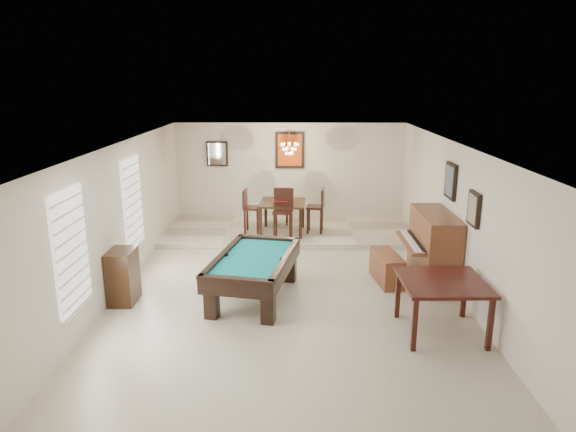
{
  "coord_description": "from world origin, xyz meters",
  "views": [
    {
      "loc": [
        0.11,
        -8.89,
        3.68
      ],
      "look_at": [
        0.0,
        0.6,
        1.15
      ],
      "focal_mm": 32.0,
      "sensor_mm": 36.0,
      "label": 1
    }
  ],
  "objects_px": {
    "apothecary_chest": "(123,276)",
    "chandelier": "(289,144)",
    "upright_piano": "(425,249)",
    "dining_chair_north": "(281,206)",
    "dining_chair_south": "(283,216)",
    "dining_table": "(282,215)",
    "pool_table": "(254,278)",
    "dining_chair_west": "(252,211)",
    "flower_vase": "(282,192)",
    "square_table": "(441,307)",
    "piano_bench": "(387,268)",
    "dining_chair_east": "(315,211)"
  },
  "relations": [
    {
      "from": "dining_chair_south",
      "to": "dining_table",
      "type": "bearing_deg",
      "value": 96.98
    },
    {
      "from": "pool_table",
      "to": "apothecary_chest",
      "type": "height_order",
      "value": "apothecary_chest"
    },
    {
      "from": "dining_table",
      "to": "dining_chair_east",
      "type": "bearing_deg",
      "value": 2.86
    },
    {
      "from": "piano_bench",
      "to": "dining_chair_north",
      "type": "xyz_separation_m",
      "value": [
        -2.06,
        3.55,
        0.33
      ]
    },
    {
      "from": "dining_chair_north",
      "to": "flower_vase",
      "type": "bearing_deg",
      "value": 95.32
    },
    {
      "from": "apothecary_chest",
      "to": "dining_chair_west",
      "type": "height_order",
      "value": "dining_chair_west"
    },
    {
      "from": "flower_vase",
      "to": "dining_chair_south",
      "type": "distance_m",
      "value": 0.78
    },
    {
      "from": "dining_chair_north",
      "to": "chandelier",
      "type": "distance_m",
      "value": 1.68
    },
    {
      "from": "dining_table",
      "to": "chandelier",
      "type": "relative_size",
      "value": 1.76
    },
    {
      "from": "upright_piano",
      "to": "chandelier",
      "type": "xyz_separation_m",
      "value": [
        -2.53,
        3.1,
        1.53
      ]
    },
    {
      "from": "upright_piano",
      "to": "dining_table",
      "type": "height_order",
      "value": "upright_piano"
    },
    {
      "from": "dining_chair_south",
      "to": "dining_chair_north",
      "type": "height_order",
      "value": "dining_chair_south"
    },
    {
      "from": "apothecary_chest",
      "to": "chandelier",
      "type": "bearing_deg",
      "value": 55.32
    },
    {
      "from": "pool_table",
      "to": "upright_piano",
      "type": "height_order",
      "value": "upright_piano"
    },
    {
      "from": "upright_piano",
      "to": "apothecary_chest",
      "type": "xyz_separation_m",
      "value": [
        -5.3,
        -0.91,
        -0.21
      ]
    },
    {
      "from": "square_table",
      "to": "apothecary_chest",
      "type": "height_order",
      "value": "apothecary_chest"
    },
    {
      "from": "square_table",
      "to": "chandelier",
      "type": "xyz_separation_m",
      "value": [
        -2.3,
        5.06,
        1.78
      ]
    },
    {
      "from": "square_table",
      "to": "piano_bench",
      "type": "bearing_deg",
      "value": 102.77
    },
    {
      "from": "dining_table",
      "to": "dining_chair_south",
      "type": "xyz_separation_m",
      "value": [
        0.03,
        -0.66,
        0.16
      ]
    },
    {
      "from": "square_table",
      "to": "dining_chair_west",
      "type": "height_order",
      "value": "dining_chair_west"
    },
    {
      "from": "square_table",
      "to": "dining_chair_east",
      "type": "xyz_separation_m",
      "value": [
        -1.69,
        4.83,
        0.23
      ]
    },
    {
      "from": "dining_chair_south",
      "to": "chandelier",
      "type": "xyz_separation_m",
      "value": [
        0.13,
        0.93,
        1.49
      ]
    },
    {
      "from": "dining_table",
      "to": "pool_table",
      "type": "bearing_deg",
      "value": -96.57
    },
    {
      "from": "dining_chair_west",
      "to": "flower_vase",
      "type": "bearing_deg",
      "value": -84.23
    },
    {
      "from": "square_table",
      "to": "chandelier",
      "type": "relative_size",
      "value": 2.02
    },
    {
      "from": "flower_vase",
      "to": "dining_chair_east",
      "type": "height_order",
      "value": "flower_vase"
    },
    {
      "from": "apothecary_chest",
      "to": "dining_chair_south",
      "type": "xyz_separation_m",
      "value": [
        2.64,
        3.08,
        0.25
      ]
    },
    {
      "from": "dining_chair_west",
      "to": "dining_chair_east",
      "type": "xyz_separation_m",
      "value": [
        1.5,
        0.03,
        0.01
      ]
    },
    {
      "from": "dining_table",
      "to": "dining_chair_south",
      "type": "distance_m",
      "value": 0.68
    },
    {
      "from": "pool_table",
      "to": "dining_table",
      "type": "height_order",
      "value": "dining_table"
    },
    {
      "from": "dining_chair_south",
      "to": "chandelier",
      "type": "relative_size",
      "value": 1.98
    },
    {
      "from": "upright_piano",
      "to": "dining_chair_west",
      "type": "bearing_deg",
      "value": 140.19
    },
    {
      "from": "dining_table",
      "to": "dining_chair_west",
      "type": "bearing_deg",
      "value": 179.66
    },
    {
      "from": "upright_piano",
      "to": "flower_vase",
      "type": "height_order",
      "value": "upright_piano"
    },
    {
      "from": "upright_piano",
      "to": "chandelier",
      "type": "relative_size",
      "value": 2.69
    },
    {
      "from": "piano_bench",
      "to": "dining_table",
      "type": "relative_size",
      "value": 0.94
    },
    {
      "from": "dining_chair_south",
      "to": "dining_chair_east",
      "type": "relative_size",
      "value": 1.12
    },
    {
      "from": "dining_table",
      "to": "dining_chair_south",
      "type": "bearing_deg",
      "value": -87.57
    },
    {
      "from": "square_table",
      "to": "dining_chair_south",
      "type": "xyz_separation_m",
      "value": [
        -2.44,
        4.13,
        0.3
      ]
    },
    {
      "from": "flower_vase",
      "to": "dining_chair_west",
      "type": "xyz_separation_m",
      "value": [
        -0.72,
        0.0,
        -0.47
      ]
    },
    {
      "from": "square_table",
      "to": "upright_piano",
      "type": "bearing_deg",
      "value": 83.48
    },
    {
      "from": "dining_chair_east",
      "to": "apothecary_chest",
      "type": "bearing_deg",
      "value": -34.33
    },
    {
      "from": "piano_bench",
      "to": "pool_table",
      "type": "bearing_deg",
      "value": -162.68
    },
    {
      "from": "apothecary_chest",
      "to": "dining_chair_west",
      "type": "distance_m",
      "value": 4.21
    },
    {
      "from": "dining_chair_west",
      "to": "chandelier",
      "type": "height_order",
      "value": "chandelier"
    },
    {
      "from": "pool_table",
      "to": "flower_vase",
      "type": "distance_m",
      "value": 3.66
    },
    {
      "from": "dining_table",
      "to": "dining_chair_south",
      "type": "relative_size",
      "value": 0.89
    },
    {
      "from": "apothecary_chest",
      "to": "chandelier",
      "type": "xyz_separation_m",
      "value": [
        2.78,
        4.01,
        1.74
      ]
    },
    {
      "from": "flower_vase",
      "to": "chandelier",
      "type": "height_order",
      "value": "chandelier"
    },
    {
      "from": "apothecary_chest",
      "to": "dining_chair_north",
      "type": "bearing_deg",
      "value": 60.2
    }
  ]
}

